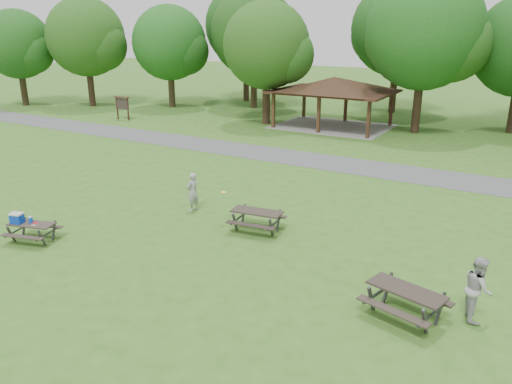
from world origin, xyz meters
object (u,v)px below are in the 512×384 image
at_px(frisbee_catcher, 478,288).
at_px(frisbee_thrower, 193,192).
at_px(picnic_table_near, 27,224).
at_px(picnic_table_middle, 257,216).

bearing_deg(frisbee_catcher, frisbee_thrower, 58.52).
bearing_deg(picnic_table_near, picnic_table_middle, 37.17).
distance_m(frisbee_thrower, frisbee_catcher, 11.69).
bearing_deg(frisbee_thrower, picnic_table_middle, 86.03).
height_order(picnic_table_near, picnic_table_middle, picnic_table_near).
relative_size(frisbee_thrower, frisbee_catcher, 0.93).
height_order(frisbee_thrower, frisbee_catcher, frisbee_catcher).
xyz_separation_m(picnic_table_middle, frisbee_thrower, (-3.39, 0.49, 0.22)).
bearing_deg(picnic_table_middle, frisbee_catcher, -15.39).
relative_size(picnic_table_near, frisbee_thrower, 1.17).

